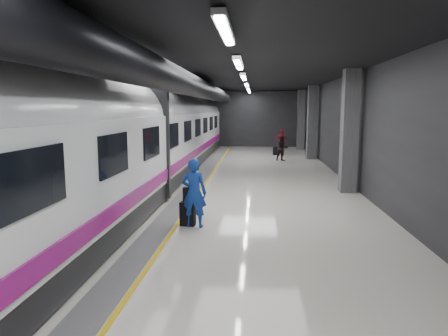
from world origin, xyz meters
name	(u,v)px	position (x,y,z in m)	size (l,w,h in m)	color
ground	(221,202)	(0.00, 0.00, 0.00)	(40.00, 40.00, 0.00)	silver
platform_hall	(215,95)	(-0.29, 0.96, 3.54)	(10.02, 40.02, 4.51)	black
train	(124,139)	(-3.25, 0.00, 2.07)	(3.05, 38.00, 4.05)	black
traveler_main	(194,193)	(-0.46, -2.88, 0.91)	(0.66, 0.44, 1.82)	blue
suitcase_main	(188,214)	(-0.65, -2.78, 0.32)	(0.39, 0.25, 0.64)	black
shoulder_bag	(189,195)	(-0.63, -2.74, 0.83)	(0.29, 0.15, 0.39)	black
traveler_far_a	(282,148)	(2.69, 10.88, 0.76)	(0.74, 0.57, 1.51)	black
traveler_far_b	(281,142)	(2.84, 14.02, 0.87)	(1.02, 0.43, 1.75)	maroon
suitcase_far	(276,151)	(2.50, 13.92, 0.28)	(0.38, 0.25, 0.56)	black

